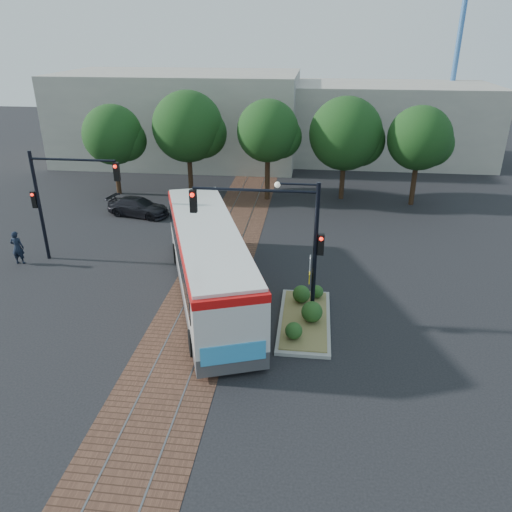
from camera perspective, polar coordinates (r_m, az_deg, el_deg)
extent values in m
plane|color=black|center=(23.32, -6.29, -5.49)|extent=(120.00, 120.00, 0.00)
cube|color=brown|center=(26.77, -4.44, -1.24)|extent=(3.60, 40.00, 0.01)
cube|color=slate|center=(26.92, -6.01, -1.14)|extent=(0.06, 40.00, 0.01)
cube|color=slate|center=(26.64, -2.86, -1.31)|extent=(0.06, 40.00, 0.01)
cylinder|color=#382314|center=(39.94, -15.56, 8.86)|extent=(0.36, 0.36, 2.86)
sphere|color=black|center=(39.26, -16.07, 13.18)|extent=(4.40, 4.40, 4.40)
cylinder|color=#382314|center=(38.94, -7.52, 9.35)|extent=(0.36, 0.36, 3.12)
sphere|color=black|center=(38.18, -7.81, 14.45)|extent=(5.20, 5.20, 5.20)
cylinder|color=#382314|center=(37.14, 1.31, 9.03)|extent=(0.36, 0.36, 3.39)
sphere|color=black|center=(36.39, 1.36, 14.11)|extent=(4.40, 4.40, 4.40)
cylinder|color=#382314|center=(37.88, 9.83, 8.57)|extent=(0.36, 0.36, 2.86)
sphere|color=black|center=(37.12, 10.21, 13.59)|extent=(5.20, 5.20, 5.20)
cylinder|color=#382314|center=(37.69, 17.56, 7.92)|extent=(0.36, 0.36, 3.12)
sphere|color=black|center=(36.97, 18.20, 12.68)|extent=(4.40, 4.40, 4.40)
cube|color=#ADA899|center=(49.93, -8.58, 15.49)|extent=(22.00, 12.00, 8.00)
cube|color=#ADA899|center=(50.78, 15.23, 14.51)|extent=(18.00, 10.00, 7.00)
cylinder|color=#3F72B2|center=(55.27, 21.90, 20.19)|extent=(0.50, 0.50, 18.00)
cube|color=#414144|center=(23.77, -5.33, -3.21)|extent=(6.79, 13.05, 0.75)
cube|color=silver|center=(23.15, -5.46, -0.15)|extent=(6.81, 13.05, 2.04)
cube|color=black|center=(23.32, -5.60, 0.89)|extent=(6.45, 11.86, 0.97)
cube|color=red|center=(22.69, -5.58, 2.56)|extent=(6.85, 13.07, 0.32)
cube|color=silver|center=(22.61, -5.60, 3.07)|extent=(6.59, 12.62, 0.15)
cube|color=black|center=(17.45, -2.79, -7.29)|extent=(1.66, 0.69, 0.97)
cube|color=#3496D1|center=(18.02, -2.61, -11.07)|extent=(2.25, 0.84, 0.75)
cube|color=orange|center=(22.67, -1.54, -2.42)|extent=(1.66, 4.58, 1.18)
cylinder|color=black|center=(19.74, -7.11, -9.80)|extent=(0.71, 1.14, 1.07)
cylinder|color=black|center=(20.04, 0.01, -9.01)|extent=(0.71, 1.14, 1.07)
cylinder|color=black|center=(27.37, -9.02, 0.34)|extent=(0.71, 1.14, 1.07)
cylinder|color=black|center=(27.58, -3.91, 0.80)|extent=(0.71, 1.14, 1.07)
cube|color=gray|center=(21.91, 5.56, -7.37)|extent=(2.20, 5.20, 0.15)
cube|color=olive|center=(21.85, 5.57, -7.12)|extent=(1.90, 4.80, 0.08)
sphere|color=#1E4719|center=(20.29, 4.34, -8.48)|extent=(0.70, 0.70, 0.70)
sphere|color=#1E4719|center=(21.42, 6.41, -6.32)|extent=(0.90, 0.90, 0.90)
sphere|color=#1E4719|center=(22.84, 5.22, -4.32)|extent=(0.80, 0.80, 0.80)
sphere|color=#1E4719|center=(23.33, 6.97, -4.03)|extent=(0.60, 0.60, 0.60)
cylinder|color=black|center=(20.61, 6.76, 0.32)|extent=(0.18, 0.18, 6.00)
cylinder|color=black|center=(19.83, -0.17, 7.54)|extent=(5.00, 0.12, 0.12)
cube|color=black|center=(20.44, -7.18, 6.25)|extent=(0.28, 0.22, 0.95)
sphere|color=#FF190C|center=(20.22, -7.32, 6.93)|extent=(0.18, 0.18, 0.18)
cube|color=black|center=(20.46, 7.43, 1.31)|extent=(0.26, 0.20, 0.90)
sphere|color=#FF190C|center=(20.22, 7.47, 1.94)|extent=(0.16, 0.16, 0.16)
cube|color=white|center=(20.67, 6.20, -0.81)|extent=(0.04, 0.45, 0.55)
cube|color=yellow|center=(20.95, 6.12, -2.41)|extent=(0.04, 0.45, 0.45)
cylinder|color=black|center=(19.62, 4.82, 8.18)|extent=(1.60, 0.08, 0.08)
sphere|color=silver|center=(19.68, 2.46, 8.14)|extent=(0.24, 0.24, 0.24)
cylinder|color=black|center=(28.98, -23.50, 5.17)|extent=(0.18, 0.18, 6.00)
cylinder|color=black|center=(27.24, -20.24, 10.29)|extent=(4.50, 0.12, 0.12)
cube|color=black|center=(26.44, -15.64, 9.26)|extent=(0.28, 0.22, 0.95)
sphere|color=#FF190C|center=(26.24, -15.83, 9.81)|extent=(0.18, 0.18, 0.18)
cube|color=black|center=(28.97, -24.01, 5.92)|extent=(0.26, 0.20, 0.90)
sphere|color=#FF190C|center=(28.78, -24.23, 6.39)|extent=(0.16, 0.16, 0.16)
imported|color=black|center=(29.64, -25.62, 0.88)|extent=(0.72, 0.51, 1.87)
imported|color=black|center=(34.91, -13.31, 5.50)|extent=(4.55, 2.61, 1.24)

